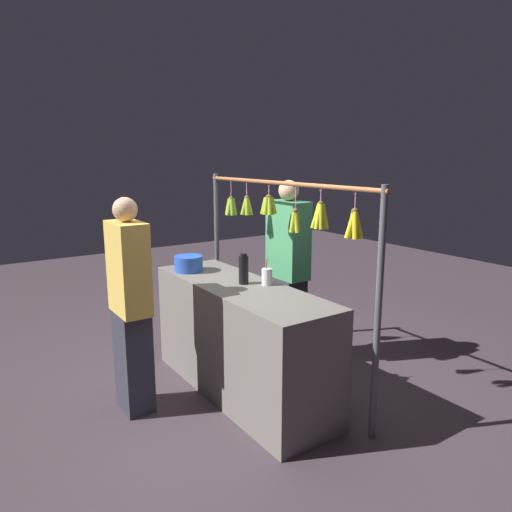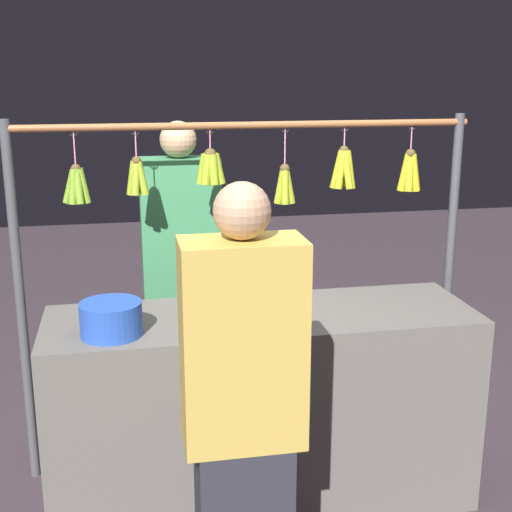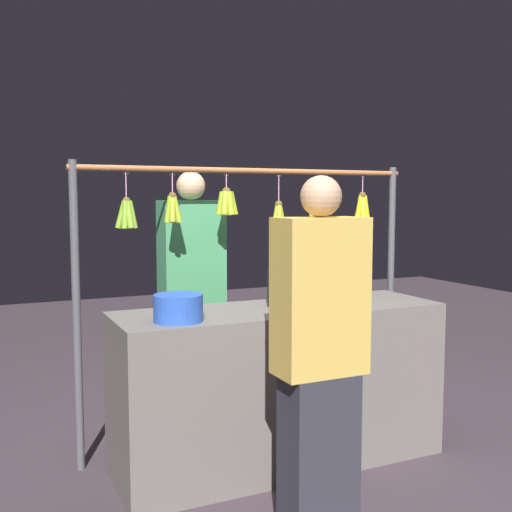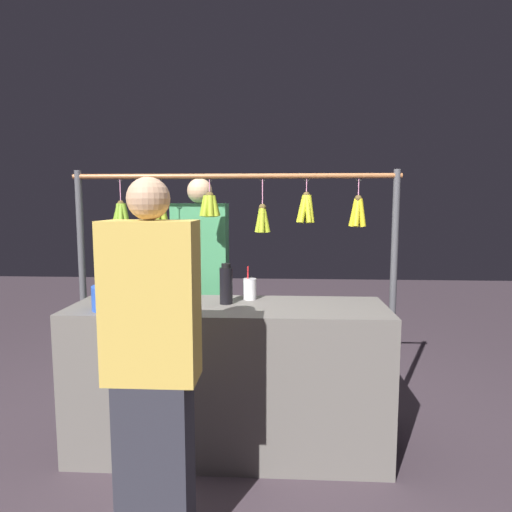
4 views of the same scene
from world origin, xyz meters
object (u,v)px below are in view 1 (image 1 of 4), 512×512
blue_bucket (189,264)px  vendor_person (288,274)px  customer_person (131,308)px  water_bottle (244,269)px  drink_cup (267,277)px

blue_bucket → vendor_person: size_ratio=0.15×
blue_bucket → vendor_person: bearing=-113.3°
customer_person → blue_bucket: bearing=-58.6°
water_bottle → drink_cup: size_ratio=1.16×
water_bottle → drink_cup: bearing=-135.8°
water_bottle → blue_bucket: bearing=15.5°
vendor_person → blue_bucket: bearing=66.7°
blue_bucket → drink_cup: (-0.73, -0.29, -0.00)m
water_bottle → customer_person: size_ratio=0.15×
drink_cup → vendor_person: 0.64m
blue_bucket → customer_person: bearing=121.4°
vendor_person → drink_cup: bearing=127.7°
water_bottle → customer_person: (0.20, 0.82, -0.21)m
blue_bucket → customer_person: size_ratio=0.15×
customer_person → water_bottle: bearing=-103.8°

